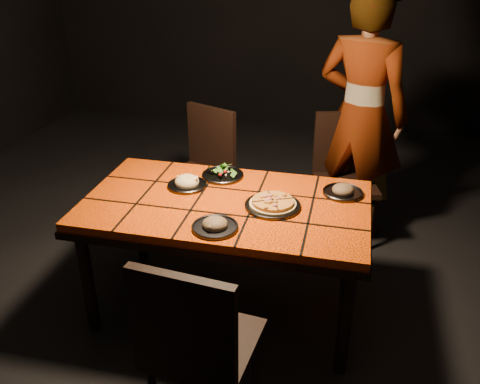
% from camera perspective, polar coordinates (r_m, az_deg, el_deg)
% --- Properties ---
extents(room_shell, '(6.04, 7.04, 3.08)m').
position_cam_1_polar(room_shell, '(2.60, -1.82, 13.72)').
color(room_shell, black).
rests_on(room_shell, ground).
extents(dining_table, '(1.62, 0.92, 0.75)m').
position_cam_1_polar(dining_table, '(2.91, -1.58, -2.39)').
color(dining_table, '#FF5008').
rests_on(dining_table, ground).
extents(chair_near, '(0.49, 0.49, 0.98)m').
position_cam_1_polar(chair_near, '(2.23, -4.99, -16.50)').
color(chair_near, black).
rests_on(chair_near, ground).
extents(chair_far_left, '(0.57, 0.57, 0.96)m').
position_cam_1_polar(chair_far_left, '(3.85, -4.16, 3.24)').
color(chair_far_left, black).
rests_on(chair_far_left, ground).
extents(chair_far_right, '(0.52, 0.52, 0.95)m').
position_cam_1_polar(chair_far_right, '(3.84, 11.55, 2.55)').
color(chair_far_right, black).
rests_on(chair_far_right, ground).
extents(diner, '(0.79, 0.65, 1.86)m').
position_cam_1_polar(diner, '(3.80, 13.46, 8.35)').
color(diner, brown).
rests_on(diner, ground).
extents(plate_pizza, '(0.34, 0.34, 0.04)m').
position_cam_1_polar(plate_pizza, '(2.80, 3.70, -1.38)').
color(plate_pizza, '#343439').
rests_on(plate_pizza, dining_table).
extents(plate_pasta, '(0.23, 0.23, 0.08)m').
position_cam_1_polar(plate_pasta, '(3.04, -5.97, 0.98)').
color(plate_pasta, '#343439').
rests_on(plate_pasta, dining_table).
extents(plate_salad, '(0.26, 0.26, 0.07)m').
position_cam_1_polar(plate_salad, '(3.15, -1.96, 2.17)').
color(plate_salad, '#343439').
rests_on(plate_salad, dining_table).
extents(plate_mushroom_a, '(0.24, 0.24, 0.08)m').
position_cam_1_polar(plate_mushroom_a, '(2.60, -2.83, -3.71)').
color(plate_mushroom_a, '#343439').
rests_on(plate_mushroom_a, dining_table).
extents(plate_mushroom_b, '(0.23, 0.23, 0.08)m').
position_cam_1_polar(plate_mushroom_b, '(3.00, 11.50, 0.15)').
color(plate_mushroom_b, '#343439').
rests_on(plate_mushroom_b, dining_table).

